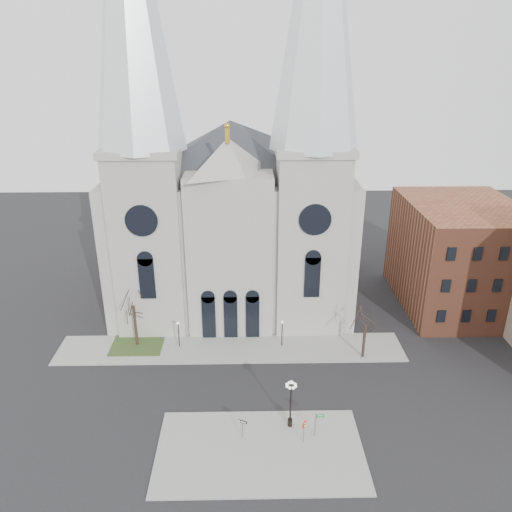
{
  "coord_description": "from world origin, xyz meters",
  "views": [
    {
      "loc": [
        2.0,
        -38.4,
        32.49
      ],
      "look_at": [
        2.9,
        8.0,
        13.0
      ],
      "focal_mm": 35.0,
      "sensor_mm": 36.0,
      "label": 1
    }
  ],
  "objects_px": {
    "stop_sign": "(304,427)",
    "one_way_sign": "(242,425)",
    "street_name_sign": "(316,423)",
    "globe_lamp": "(291,398)"
  },
  "relations": [
    {
      "from": "stop_sign",
      "to": "street_name_sign",
      "type": "distance_m",
      "value": 1.47
    },
    {
      "from": "stop_sign",
      "to": "street_name_sign",
      "type": "bearing_deg",
      "value": 8.15
    },
    {
      "from": "one_way_sign",
      "to": "street_name_sign",
      "type": "height_order",
      "value": "street_name_sign"
    },
    {
      "from": "street_name_sign",
      "to": "one_way_sign",
      "type": "bearing_deg",
      "value": 177.54
    },
    {
      "from": "one_way_sign",
      "to": "street_name_sign",
      "type": "bearing_deg",
      "value": 23.32
    },
    {
      "from": "globe_lamp",
      "to": "one_way_sign",
      "type": "bearing_deg",
      "value": -162.42
    },
    {
      "from": "stop_sign",
      "to": "one_way_sign",
      "type": "xyz_separation_m",
      "value": [
        -5.38,
        0.72,
        -0.37
      ]
    },
    {
      "from": "stop_sign",
      "to": "one_way_sign",
      "type": "height_order",
      "value": "stop_sign"
    },
    {
      "from": "stop_sign",
      "to": "street_name_sign",
      "type": "height_order",
      "value": "street_name_sign"
    },
    {
      "from": "stop_sign",
      "to": "globe_lamp",
      "type": "bearing_deg",
      "value": 90.79
    }
  ]
}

